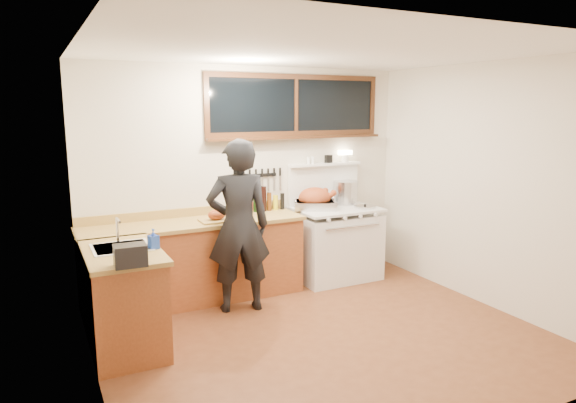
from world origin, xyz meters
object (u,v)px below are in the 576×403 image
man (239,226)px  cutting_board (217,217)px  vintage_stove (336,242)px  roast_turkey (315,200)px

man → cutting_board: man is taller
man → cutting_board: bearing=107.6°
vintage_stove → roast_turkey: 0.60m
cutting_board → roast_turkey: roast_turkey is taller
man → cutting_board: 0.37m
roast_turkey → man: bearing=-157.5°
vintage_stove → man: bearing=-163.6°
man → cutting_board: (-0.11, 0.35, 0.04)m
vintage_stove → cutting_board: (-1.57, -0.07, 0.48)m
man → roast_turkey: bearing=22.5°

